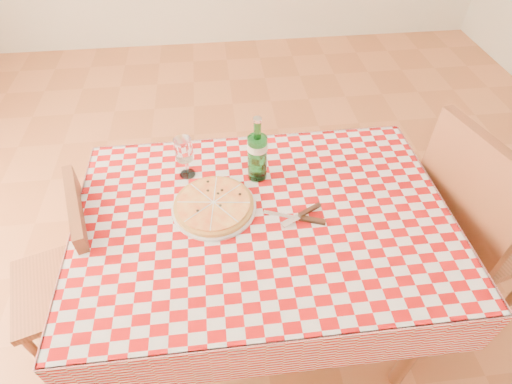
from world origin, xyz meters
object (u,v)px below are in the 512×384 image
(pizza_plate, at_px, (214,205))
(wine_glass, at_px, (185,158))
(dining_table, at_px, (263,234))
(water_bottle, at_px, (257,149))
(chair_near, at_px, (472,221))
(chair_far, at_px, (77,268))

(pizza_plate, relative_size, wine_glass, 1.77)
(wine_glass, bearing_deg, pizza_plate, -63.49)
(dining_table, distance_m, water_bottle, 0.31)
(chair_near, height_order, pizza_plate, chair_near)
(chair_far, xyz_separation_m, pizza_plate, (0.56, -0.00, 0.30))
(dining_table, distance_m, wine_glass, 0.40)
(chair_near, relative_size, chair_far, 1.22)
(wine_glass, bearing_deg, chair_near, -10.69)
(chair_near, bearing_deg, chair_far, 164.97)
(chair_near, bearing_deg, wine_glass, 155.27)
(pizza_plate, bearing_deg, chair_near, -1.29)
(chair_near, height_order, water_bottle, water_bottle)
(wine_glass, bearing_deg, chair_far, -158.69)
(chair_far, relative_size, water_bottle, 3.11)
(pizza_plate, bearing_deg, wine_glass, 116.51)
(pizza_plate, height_order, wine_glass, wine_glass)
(chair_near, xyz_separation_m, pizza_plate, (-1.02, 0.02, 0.20))
(dining_table, height_order, chair_far, chair_far)
(chair_near, distance_m, water_bottle, 0.92)
(chair_near, distance_m, wine_glass, 1.16)
(pizza_plate, bearing_deg, dining_table, -18.21)
(chair_near, bearing_deg, dining_table, 168.17)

